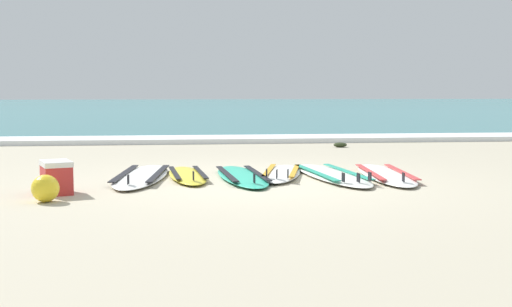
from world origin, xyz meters
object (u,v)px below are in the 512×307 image
Objects in this scene: surfboard_1 at (188,175)px; beach_ball at (45,188)px; surfboard_3 at (282,173)px; surfboard_4 at (331,175)px; cooler_box at (56,177)px; surfboard_2 at (242,176)px; surfboard_0 at (142,176)px; surfboard_5 at (386,174)px.

beach_ball is (-1.51, -1.75, 0.11)m from surfboard_1.
surfboard_4 is (0.65, -0.23, -0.00)m from surfboard_3.
cooler_box is (-3.45, -1.01, 0.16)m from surfboard_4.
surfboard_2 is (0.72, -0.18, -0.00)m from surfboard_1.
cooler_box reaches higher than surfboard_4.
surfboard_0 is 1.35m from surfboard_2.
surfboard_1 is 1.30m from surfboard_3.
beach_ball is at bearing -130.84° from surfboard_1.
surfboard_4 is 3.80m from beach_ball.
surfboard_3 is (1.30, 0.05, 0.00)m from surfboard_1.
surfboard_1 is at bearing 38.39° from cooler_box.
cooler_box is at bearing -155.57° from surfboard_2.
surfboard_1 is 0.77× the size of surfboard_4.
surfboard_0 is at bearing 173.03° from surfboard_2.
surfboard_0 is 1.06× the size of surfboard_5.
surfboard_5 is (1.39, -0.30, -0.00)m from surfboard_3.
cooler_box is at bearing -167.26° from surfboard_5.
surfboard_3 is 3.81× the size of cooler_box.
surfboard_5 is (2.68, -0.24, -0.00)m from surfboard_1.
surfboard_0 and surfboard_4 have the same top height.
surfboard_4 is 4.76× the size of cooler_box.
surfboard_5 is at bearing 12.74° from cooler_box.
surfboard_2 is at bearing 24.43° from cooler_box.
cooler_box is at bearing -156.07° from surfboard_3.
surfboard_3 is 0.69m from surfboard_4.
surfboard_0 is 2.57m from surfboard_4.
surfboard_3 is 6.97× the size of beach_ball.
surfboard_4 is at bearing -5.22° from surfboard_1.
surfboard_3 is (0.58, 0.23, 0.00)m from surfboard_2.
surfboard_1 and surfboard_3 have the same top height.
surfboard_1 is at bearing 1.59° from surfboard_0.
surfboard_2 is 1.23m from surfboard_4.
beach_ball is (-4.20, -1.51, 0.11)m from surfboard_5.
surfboard_1 is at bearing 49.16° from beach_ball.
surfboard_3 is at bearing 160.47° from surfboard_4.
surfboard_2 and surfboard_5 have the same top height.
surfboard_0 is at bearing -178.41° from surfboard_1.
surfboard_2 and surfboard_3 have the same top height.
surfboard_2 is 4.32× the size of cooler_box.
surfboard_1 is 0.81× the size of surfboard_5.
cooler_box reaches higher than surfboard_1.
cooler_box is 0.56m from beach_ball.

